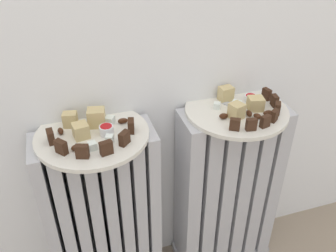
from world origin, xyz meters
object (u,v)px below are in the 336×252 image
(jam_bowl_right, at_px, (251,98))
(plate_right, at_px, (236,110))
(fork, at_px, (235,107))
(plate_left, at_px, (92,135))
(radiator_right, at_px, (227,192))
(radiator_left, at_px, (104,220))
(jam_bowl_left, at_px, (106,130))

(jam_bowl_right, bearing_deg, plate_right, -154.34)
(jam_bowl_right, relative_size, fork, 0.42)
(plate_left, relative_size, jam_bowl_right, 8.04)
(plate_left, distance_m, jam_bowl_right, 0.50)
(radiator_right, xyz_separation_m, fork, (0.00, 0.01, 0.34))
(fork, bearing_deg, plate_left, -178.75)
(radiator_left, xyz_separation_m, radiator_right, (0.43, -0.00, 0.00))
(radiator_left, bearing_deg, jam_bowl_left, -25.00)
(radiator_left, bearing_deg, radiator_right, -0.00)
(jam_bowl_left, xyz_separation_m, fork, (0.39, 0.03, -0.01))
(radiator_right, bearing_deg, jam_bowl_left, -177.45)
(jam_bowl_left, relative_size, jam_bowl_right, 1.00)
(radiator_left, height_order, jam_bowl_left, jam_bowl_left)
(radiator_left, bearing_deg, plate_right, 0.00)
(jam_bowl_right, bearing_deg, jam_bowl_left, -174.04)
(jam_bowl_left, height_order, fork, jam_bowl_left)
(radiator_left, distance_m, jam_bowl_left, 0.36)
(jam_bowl_left, relative_size, fork, 0.42)
(plate_right, height_order, jam_bowl_right, jam_bowl_right)
(radiator_right, distance_m, fork, 0.34)
(plate_right, distance_m, fork, 0.01)
(radiator_right, distance_m, jam_bowl_right, 0.36)
(plate_right, bearing_deg, fork, 87.98)
(radiator_right, height_order, jam_bowl_left, jam_bowl_left)
(radiator_right, distance_m, plate_left, 0.55)
(radiator_left, distance_m, fork, 0.55)
(plate_left, height_order, jam_bowl_left, jam_bowl_left)
(plate_left, relative_size, jam_bowl_left, 8.08)
(radiator_left, relative_size, plate_right, 2.08)
(jam_bowl_right, xyz_separation_m, fork, (-0.06, -0.02, -0.01))
(radiator_right, xyz_separation_m, plate_left, (-0.43, 0.00, 0.33))
(plate_right, height_order, fork, fork)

